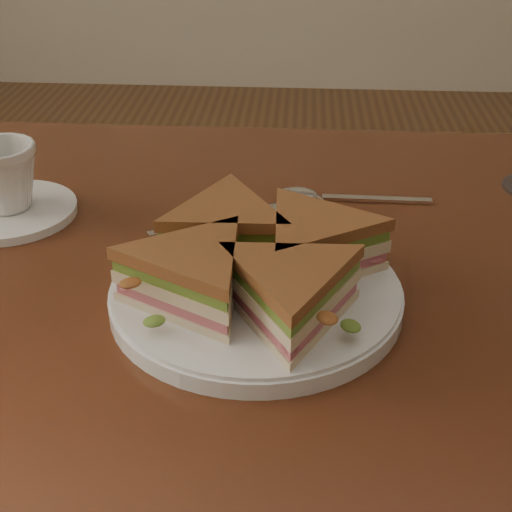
% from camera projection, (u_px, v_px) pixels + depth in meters
% --- Properties ---
extents(table, '(1.20, 0.80, 0.75)m').
position_uv_depth(table, '(308.00, 349.00, 0.77)').
color(table, '#37180C').
rests_on(table, ground).
extents(plate, '(0.27, 0.27, 0.02)m').
position_uv_depth(plate, '(256.00, 295.00, 0.66)').
color(plate, white).
rests_on(plate, table).
extents(sandwich_wedges, '(0.30, 0.30, 0.06)m').
position_uv_depth(sandwich_wedges, '(256.00, 261.00, 0.64)').
color(sandwich_wedges, beige).
rests_on(sandwich_wedges, plate).
extents(crisps_mound, '(0.09, 0.09, 0.05)m').
position_uv_depth(crisps_mound, '(256.00, 265.00, 0.65)').
color(crisps_mound, '#C05E18').
rests_on(crisps_mound, plate).
extents(spoon, '(0.18, 0.03, 0.01)m').
position_uv_depth(spoon, '(316.00, 196.00, 0.85)').
color(spoon, silver).
rests_on(spoon, table).
extents(knife, '(0.19, 0.12, 0.00)m').
position_uv_depth(knife, '(233.00, 218.00, 0.81)').
color(knife, silver).
rests_on(knife, table).
extents(saucer, '(0.15, 0.15, 0.01)m').
position_uv_depth(saucer, '(10.00, 211.00, 0.82)').
color(saucer, white).
rests_on(saucer, table).
extents(coffee_cup, '(0.10, 0.10, 0.08)m').
position_uv_depth(coffee_cup, '(3.00, 177.00, 0.79)').
color(coffee_cup, white).
rests_on(coffee_cup, saucer).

